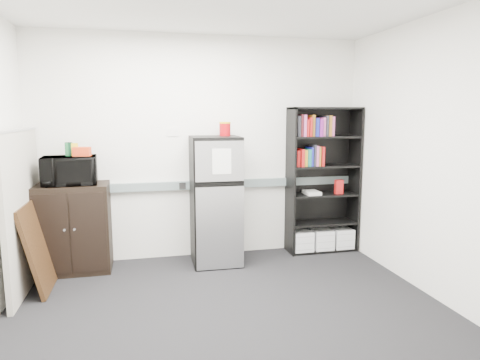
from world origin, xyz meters
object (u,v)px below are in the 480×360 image
at_px(microwave, 70,170).
at_px(bookshelf, 323,181).
at_px(refrigerator, 216,201).
at_px(cubicle_partition, 23,211).
at_px(cabinet, 73,228).

bearing_deg(microwave, bookshelf, -2.27).
relative_size(microwave, refrigerator, 0.37).
xyz_separation_m(bookshelf, cubicle_partition, (-3.43, -0.49, -0.10)).
bearing_deg(microwave, refrigerator, -6.07).
height_order(bookshelf, refrigerator, bookshelf).
bearing_deg(cabinet, refrigerator, -2.84).
height_order(cubicle_partition, cabinet, cubicle_partition).
xyz_separation_m(cubicle_partition, microwave, (0.40, 0.40, 0.34)).
bearing_deg(cubicle_partition, bookshelf, 8.06).
relative_size(bookshelf, refrigerator, 1.22).
bearing_deg(bookshelf, cubicle_partition, -171.94).
bearing_deg(bookshelf, refrigerator, -174.17).
distance_m(bookshelf, refrigerator, 1.43).
xyz_separation_m(bookshelf, refrigerator, (-1.42, -0.14, -0.16)).
relative_size(cubicle_partition, cabinet, 1.63).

